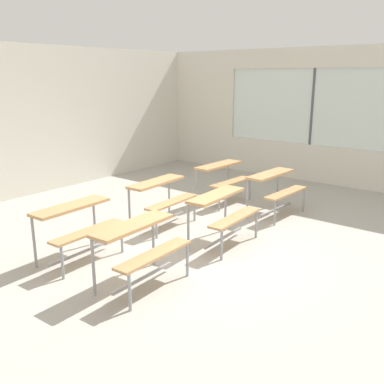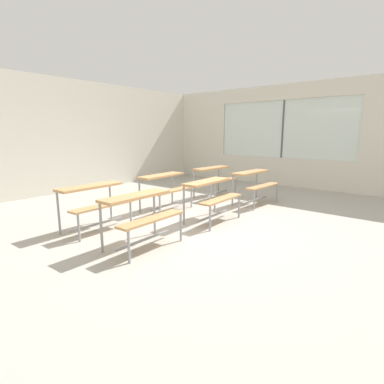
{
  "view_description": "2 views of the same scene",
  "coord_description": "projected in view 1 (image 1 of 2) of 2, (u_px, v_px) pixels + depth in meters",
  "views": [
    {
      "loc": [
        -4.36,
        -3.47,
        2.4
      ],
      "look_at": [
        0.54,
        0.43,
        0.68
      ],
      "focal_mm": 39.95,
      "sensor_mm": 36.0,
      "label": 1
    },
    {
      "loc": [
        -3.8,
        -3.3,
        1.6
      ],
      "look_at": [
        -0.24,
        -0.32,
        0.68
      ],
      "focal_mm": 28.0,
      "sensor_mm": 36.0,
      "label": 2
    }
  ],
  "objects": [
    {
      "name": "desk_bench_r1c2",
      "position": [
        223.0,
        174.0,
        8.2
      ],
      "size": [
        1.12,
        0.64,
        0.74
      ],
      "rotation": [
        0.0,
        0.0,
        -0.04
      ],
      "color": "tan",
      "rests_on": "ground"
    },
    {
      "name": "desk_bench_r0c0",
      "position": [
        140.0,
        240.0,
        4.92
      ],
      "size": [
        1.12,
        0.63,
        0.74
      ],
      "rotation": [
        0.0,
        0.0,
        0.04
      ],
      "color": "tan",
      "rests_on": "ground"
    },
    {
      "name": "desk_bench_r1c0",
      "position": [
        77.0,
        220.0,
        5.62
      ],
      "size": [
        1.12,
        0.63,
        0.74
      ],
      "rotation": [
        0.0,
        0.0,
        0.04
      ],
      "color": "tan",
      "rests_on": "ground"
    },
    {
      "name": "wall_right",
      "position": [
        339.0,
        120.0,
        9.32
      ],
      "size": [
        0.12,
        9.0,
        3.0
      ],
      "color": "silver",
      "rests_on": "ground"
    },
    {
      "name": "desk_bench_r0c1",
      "position": [
        223.0,
        207.0,
        6.15
      ],
      "size": [
        1.13,
        0.65,
        0.74
      ],
      "rotation": [
        0.0,
        0.0,
        0.05
      ],
      "color": "tan",
      "rests_on": "ground"
    },
    {
      "name": "wall_back",
      "position": [
        12.0,
        123.0,
        8.31
      ],
      "size": [
        10.0,
        0.12,
        3.0
      ],
      "primitive_type": "cube",
      "color": "silver",
      "rests_on": "ground"
    },
    {
      "name": "ground",
      "position": [
        192.0,
        253.0,
        6.01
      ],
      "size": [
        10.0,
        9.0,
        0.05
      ],
      "primitive_type": "cube",
      "color": "#ADA89E"
    },
    {
      "name": "desk_bench_r1c1",
      "position": [
        162.0,
        192.0,
        6.91
      ],
      "size": [
        1.13,
        0.64,
        0.74
      ],
      "rotation": [
        0.0,
        0.0,
        0.05
      ],
      "color": "tan",
      "rests_on": "ground"
    },
    {
      "name": "desk_bench_r0c2",
      "position": [
        276.0,
        184.0,
        7.46
      ],
      "size": [
        1.13,
        0.64,
        0.74
      ],
      "rotation": [
        0.0,
        0.0,
        -0.05
      ],
      "color": "tan",
      "rests_on": "ground"
    }
  ]
}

